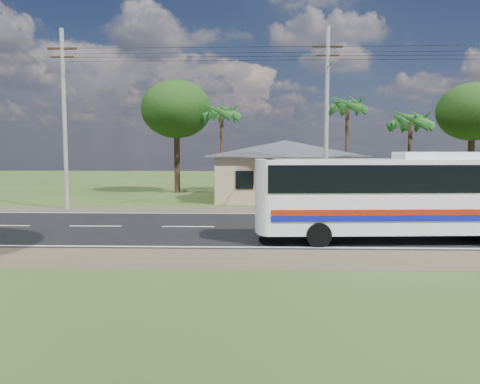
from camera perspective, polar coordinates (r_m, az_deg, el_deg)
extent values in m
plane|color=#2B4017|center=(22.42, 5.17, -4.33)|extent=(120.00, 120.00, 0.00)
cube|color=black|center=(22.42, 5.17, -4.30)|extent=(120.00, 10.00, 0.02)
cube|color=brown|center=(28.84, 4.41, -2.20)|extent=(120.00, 3.00, 0.01)
cube|color=brown|center=(16.06, 6.54, -8.12)|extent=(120.00, 3.00, 0.01)
cube|color=silver|center=(27.06, 4.59, -2.64)|extent=(120.00, 0.15, 0.01)
cube|color=silver|center=(17.81, 6.06, -6.73)|extent=(120.00, 0.15, 0.01)
cube|color=silver|center=(22.42, 5.17, -4.27)|extent=(120.00, 0.15, 0.01)
cube|color=tan|center=(35.21, 5.58, 1.73)|extent=(10.00, 8.00, 3.20)
cube|color=#4C4F54|center=(35.16, 5.60, 4.41)|extent=(10.60, 8.60, 0.10)
pyramid|color=#4C4F54|center=(35.16, 5.62, 6.29)|extent=(12.40, 10.00, 1.20)
cube|color=black|center=(31.13, 0.55, 1.49)|extent=(1.20, 0.08, 1.20)
cube|color=black|center=(31.21, 6.06, 1.47)|extent=(1.20, 0.08, 1.20)
cube|color=black|center=(31.57, 11.50, 1.44)|extent=(1.20, 0.08, 1.20)
cylinder|color=#3D2A16|center=(31.28, 24.40, 0.32)|extent=(0.16, 0.16, 2.60)
cylinder|color=#3D2A16|center=(34.62, 22.12, 0.82)|extent=(0.16, 0.16, 2.60)
cube|color=maroon|center=(34.77, 26.17, 3.33)|extent=(5.20, 2.28, 0.90)
cube|color=#3D2A16|center=(33.77, 26.96, 3.85)|extent=(5.20, 0.12, 0.12)
cylinder|color=#9E9E99|center=(30.92, -20.61, 8.19)|extent=(0.26, 0.26, 11.00)
cube|color=#3D2A16|center=(31.47, -20.87, 16.02)|extent=(1.80, 0.12, 0.12)
cube|color=#3D2A16|center=(31.38, -20.84, 15.13)|extent=(1.40, 0.10, 0.10)
cylinder|color=#9E9E99|center=(28.96, 10.50, 8.66)|extent=(0.26, 0.26, 11.00)
cube|color=#3D2A16|center=(29.54, 10.64, 17.01)|extent=(1.80, 0.12, 0.12)
cube|color=#3D2A16|center=(29.44, 10.62, 16.06)|extent=(1.40, 0.10, 0.10)
cylinder|color=gray|center=(28.34, 10.92, 15.05)|extent=(0.08, 2.00, 0.08)
cube|color=gray|center=(27.37, 11.26, 15.40)|extent=(0.50, 0.18, 0.12)
cylinder|color=black|center=(29.41, -5.66, 16.73)|extent=(16.00, 0.02, 0.02)
cylinder|color=black|center=(31.49, 24.77, 15.51)|extent=(15.00, 0.02, 0.02)
cylinder|color=#47301E|center=(34.81, 19.95, 3.71)|extent=(0.28, 0.28, 6.00)
cylinder|color=#47301E|center=(38.28, 12.88, 5.12)|extent=(0.28, 0.28, 7.50)
cylinder|color=#47301E|center=(38.17, -2.23, 4.87)|extent=(0.28, 0.28, 7.00)
cylinder|color=#47301E|center=(40.63, -7.68, 4.10)|extent=(0.50, 0.50, 5.95)
ellipsoid|color=#15340E|center=(40.78, -7.75, 9.98)|extent=(6.00, 6.00, 4.92)
cylinder|color=#47301E|center=(41.84, 26.30, 3.40)|extent=(0.50, 0.50, 5.60)
ellipsoid|color=#15340E|center=(41.94, 26.52, 8.76)|extent=(5.60, 5.60, 4.59)
cube|color=white|center=(19.94, 19.91, -0.36)|extent=(11.66, 3.08, 2.89)
cube|color=black|center=(19.89, 19.97, 1.71)|extent=(11.71, 3.14, 1.06)
cube|color=black|center=(18.59, 3.15, 0.75)|extent=(0.25, 2.21, 1.73)
cube|color=#A21F0A|center=(18.88, 21.21, -2.31)|extent=(11.33, 0.71, 0.21)
cube|color=#0E129C|center=(18.91, 21.19, -3.03)|extent=(11.33, 0.71, 0.21)
cube|color=white|center=(20.24, 22.58, 4.13)|extent=(2.97, 1.71, 0.29)
cylinder|color=black|center=(17.99, 9.56, -5.17)|extent=(0.98, 0.39, 0.96)
cylinder|color=black|center=(20.14, 8.34, -4.06)|extent=(0.98, 0.39, 0.96)
cylinder|color=black|center=(22.30, 25.68, -3.62)|extent=(0.98, 0.39, 0.96)
imported|color=black|center=(29.79, 6.82, -1.14)|extent=(1.72, 0.74, 0.88)
imported|color=navy|center=(30.42, 24.40, -0.49)|extent=(0.80, 0.67, 1.88)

